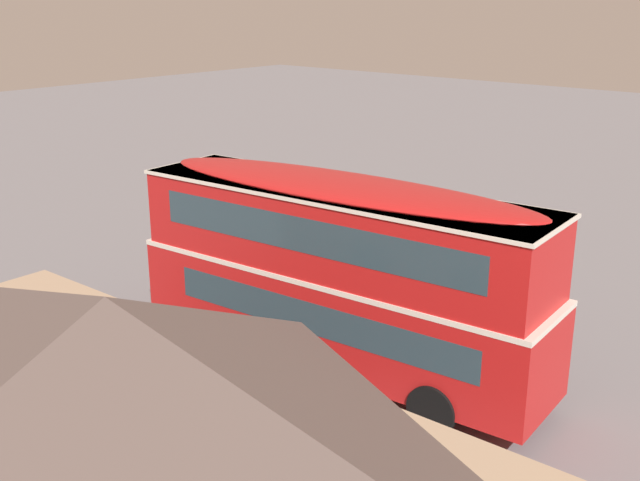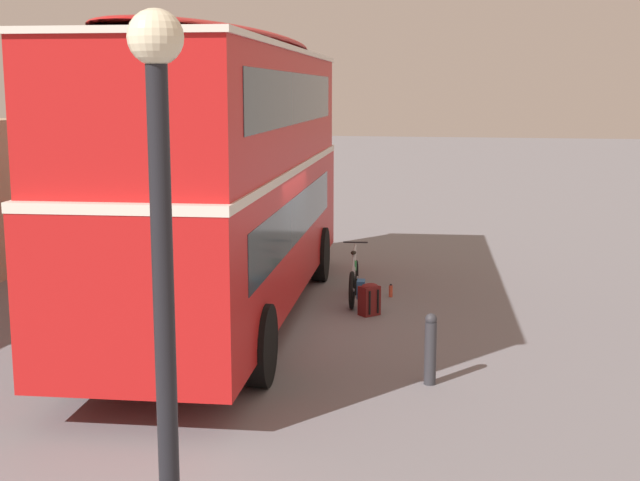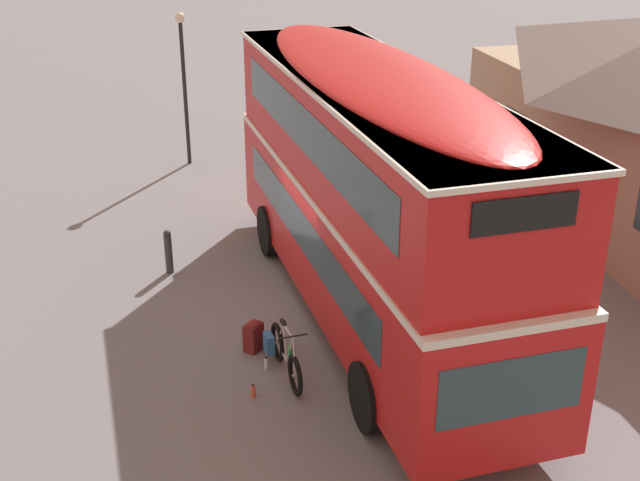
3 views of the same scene
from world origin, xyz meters
name	(u,v)px [view 2 (image 2 of 3)]	position (x,y,z in m)	size (l,w,h in m)	color
ground_plane	(265,328)	(0.00, 0.00, 0.00)	(120.00, 120.00, 0.00)	slate
double_decker_bus	(225,164)	(0.43, 0.75, 2.64)	(10.63, 3.31, 4.79)	black
touring_bicycle	(355,283)	(2.04, -1.17, 0.37)	(1.76, 0.57, 1.04)	black
backpack_on_ground	(369,299)	(1.19, -1.56, 0.29)	(0.40, 0.40, 0.57)	maroon
water_bottle_clear_plastic	(367,300)	(1.82, -1.44, 0.10)	(0.07, 0.07, 0.22)	silver
water_bottle_red_squeeze	(391,291)	(2.61, -1.77, 0.12)	(0.07, 0.07, 0.25)	#D84C33
street_lamp	(165,326)	(-9.28, -1.97, 2.66)	(0.28, 0.28, 4.25)	black
kerb_bollard	(430,348)	(-2.23, -2.87, 0.50)	(0.16, 0.16, 0.97)	#333338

